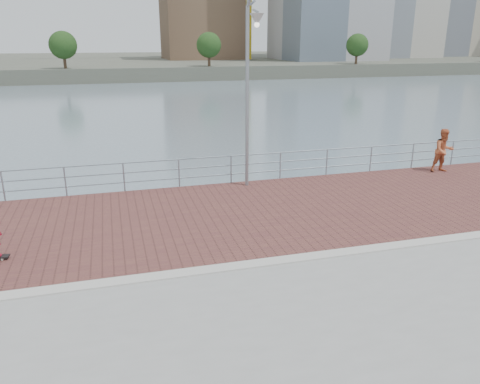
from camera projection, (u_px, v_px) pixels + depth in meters
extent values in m
plane|color=slate|center=(260.00, 332.00, 12.50)|extent=(400.00, 400.00, 0.00)
cube|color=brown|center=(227.00, 215.00, 15.16)|extent=(40.00, 6.80, 0.02)
cube|color=#B7B5AD|center=(261.00, 263.00, 11.86)|extent=(40.00, 0.40, 0.06)
cube|color=#4C5142|center=(118.00, 63.00, 124.16)|extent=(320.00, 95.00, 2.50)
cylinder|color=#8C9EA8|center=(3.00, 186.00, 16.27)|extent=(0.06, 0.06, 1.10)
cylinder|color=#8C9EA8|center=(65.00, 182.00, 16.80)|extent=(0.06, 0.06, 1.10)
cylinder|color=#8C9EA8|center=(124.00, 177.00, 17.32)|extent=(0.06, 0.06, 1.10)
cylinder|color=#8C9EA8|center=(179.00, 173.00, 17.84)|extent=(0.06, 0.06, 1.10)
cylinder|color=#8C9EA8|center=(231.00, 170.00, 18.36)|extent=(0.06, 0.06, 1.10)
cylinder|color=#8C9EA8|center=(280.00, 166.00, 18.89)|extent=(0.06, 0.06, 1.10)
cylinder|color=#8C9EA8|center=(327.00, 162.00, 19.41)|extent=(0.06, 0.06, 1.10)
cylinder|color=#8C9EA8|center=(371.00, 159.00, 19.93)|extent=(0.06, 0.06, 1.10)
cylinder|color=#8C9EA8|center=(412.00, 156.00, 20.46)|extent=(0.06, 0.06, 1.10)
cylinder|color=#8C9EA8|center=(452.00, 153.00, 20.98)|extent=(0.06, 0.06, 1.10)
cylinder|color=#8C9EA8|center=(205.00, 158.00, 17.93)|extent=(39.00, 0.05, 0.05)
cylinder|color=#8C9EA8|center=(205.00, 167.00, 18.05)|extent=(39.00, 0.05, 0.05)
cylinder|color=#8C9EA8|center=(206.00, 176.00, 18.16)|extent=(39.00, 0.05, 0.05)
cylinder|color=gray|center=(247.00, 101.00, 17.18)|extent=(0.13, 0.13, 6.53)
cylinder|color=gray|center=(252.00, 4.00, 15.66)|extent=(0.08, 1.09, 0.08)
cone|color=#B2B2AD|center=(257.00, 11.00, 15.23)|extent=(0.48, 0.48, 0.38)
cylinder|color=beige|center=(2.00, 259.00, 12.03)|extent=(0.07, 0.05, 0.06)
cylinder|color=beige|center=(4.00, 257.00, 12.17)|extent=(0.07, 0.05, 0.06)
imported|color=#C06038|center=(444.00, 151.00, 19.75)|extent=(0.95, 0.77, 1.84)
cube|color=brown|center=(200.00, 6.00, 113.60)|extent=(18.00, 18.00, 24.46)
cylinder|color=#473323|center=(64.00, 58.00, 79.04)|extent=(0.50, 0.50, 3.57)
sphere|color=#193814|center=(63.00, 45.00, 78.40)|extent=(4.60, 4.60, 4.60)
cylinder|color=#473323|center=(209.00, 56.00, 85.42)|extent=(0.50, 0.50, 3.50)
sphere|color=#193814|center=(209.00, 45.00, 84.80)|extent=(4.50, 4.50, 4.50)
cylinder|color=#473323|center=(356.00, 55.00, 93.08)|extent=(0.50, 0.50, 3.40)
sphere|color=#193814|center=(357.00, 45.00, 92.47)|extent=(4.37, 4.37, 4.37)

